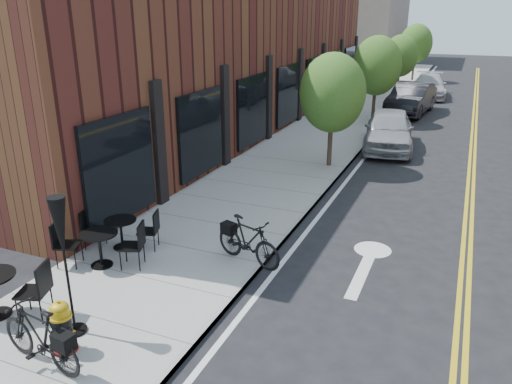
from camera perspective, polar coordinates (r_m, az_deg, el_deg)
The scene contains 17 objects.
ground at distance 9.64m, azimuth -2.65°, elevation -12.63°, with size 120.00×120.00×0.00m, color black.
sidewalk_near at distance 18.87m, azimuth 5.00°, elevation 4.24°, with size 4.00×70.00×0.12m, color #9E9B93.
building_near at distance 23.60m, azimuth -2.37°, elevation 16.00°, with size 5.00×28.00×7.00m, color #4B1D18.
bg_building_left at distance 56.47m, azimuth 11.92°, elevation 19.57°, with size 8.00×14.00×10.00m, color #726656.
tree_near_a at distance 17.00m, azimuth 8.74°, elevation 11.12°, with size 2.20×2.20×3.81m.
tree_near_b at distance 24.76m, azimuth 13.64°, elevation 13.84°, with size 2.30×2.30×3.98m.
tree_near_c at distance 32.65m, azimuth 16.18°, elevation 14.71°, with size 2.10×2.10×3.67m.
tree_near_d at distance 40.56m, azimuth 17.80°, elevation 15.85°, with size 2.40×2.40×4.11m.
fire_hydrant at distance 8.62m, azimuth -21.28°, elevation -14.20°, with size 0.44×0.44×0.91m.
bicycle_left at distance 8.39m, azimuth -23.50°, elevation -14.89°, with size 0.48×1.70×1.02m, color black.
bicycle_right at distance 10.54m, azimuth -0.90°, elevation -5.60°, with size 0.48×1.71×1.03m, color black.
bistro_set_b at distance 10.93m, azimuth -17.44°, elevation -5.74°, with size 1.85×1.07×0.98m.
bistro_set_c at distance 11.62m, azimuth -15.18°, elevation -4.15°, with size 1.69×0.94×0.89m.
patio_umbrella at distance 8.40m, azimuth -21.33°, elevation -4.90°, with size 0.39×0.39×2.42m.
parked_car_a at distance 20.39m, azimuth 14.93°, elevation 6.92°, with size 1.83×4.54×1.55m, color #9EA1A6.
parked_car_b at distance 27.78m, azimuth 17.31°, elevation 10.15°, with size 1.70×4.88×1.61m, color black.
parked_car_c at distance 33.66m, azimuth 19.17°, elevation 11.38°, with size 1.95×4.78×1.39m, color #BBBBC0.
Camera 1 is at (3.57, -7.27, 5.22)m, focal length 35.00 mm.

